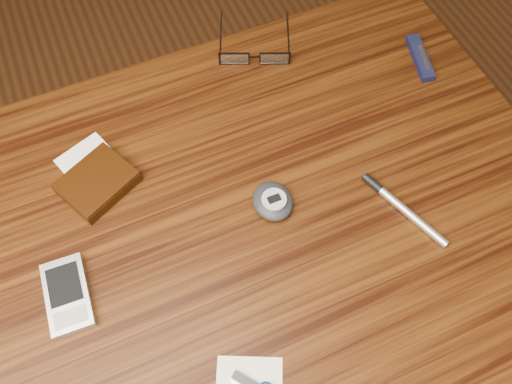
{
  "coord_description": "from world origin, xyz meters",
  "views": [
    {
      "loc": [
        -0.08,
        -0.27,
        1.4
      ],
      "look_at": [
        0.06,
        0.04,
        0.76
      ],
      "focal_mm": 35.0,
      "sensor_mm": 36.0,
      "label": 1
    }
  ],
  "objects_px": {
    "desk": "(233,257)",
    "eyeglasses": "(255,56)",
    "silver_pen": "(397,204)",
    "pedometer": "(273,201)",
    "pda_phone": "(68,295)",
    "pocket_knife": "(420,58)",
    "wallet_and_card": "(97,182)"
  },
  "relations": [
    {
      "from": "desk",
      "to": "silver_pen",
      "type": "distance_m",
      "value": 0.27
    },
    {
      "from": "wallet_and_card",
      "to": "eyeglasses",
      "type": "relative_size",
      "value": 0.96
    },
    {
      "from": "eyeglasses",
      "to": "pda_phone",
      "type": "distance_m",
      "value": 0.48
    },
    {
      "from": "eyeglasses",
      "to": "pocket_knife",
      "type": "height_order",
      "value": "eyeglasses"
    },
    {
      "from": "pocket_knife",
      "to": "silver_pen",
      "type": "xyz_separation_m",
      "value": [
        -0.18,
        -0.22,
        -0.0
      ]
    },
    {
      "from": "desk",
      "to": "pda_phone",
      "type": "distance_m",
      "value": 0.25
    },
    {
      "from": "desk",
      "to": "wallet_and_card",
      "type": "height_order",
      "value": "wallet_and_card"
    },
    {
      "from": "wallet_and_card",
      "to": "pedometer",
      "type": "distance_m",
      "value": 0.26
    },
    {
      "from": "desk",
      "to": "eyeglasses",
      "type": "relative_size",
      "value": 6.21
    },
    {
      "from": "wallet_and_card",
      "to": "silver_pen",
      "type": "bearing_deg",
      "value": -27.9
    },
    {
      "from": "desk",
      "to": "pocket_knife",
      "type": "height_order",
      "value": "pocket_knife"
    },
    {
      "from": "pocket_knife",
      "to": "eyeglasses",
      "type": "bearing_deg",
      "value": 156.78
    },
    {
      "from": "desk",
      "to": "pedometer",
      "type": "height_order",
      "value": "pedometer"
    },
    {
      "from": "silver_pen",
      "to": "pocket_knife",
      "type": "bearing_deg",
      "value": 51.36
    },
    {
      "from": "pocket_knife",
      "to": "silver_pen",
      "type": "height_order",
      "value": "pocket_knife"
    },
    {
      "from": "pedometer",
      "to": "silver_pen",
      "type": "height_order",
      "value": "pedometer"
    },
    {
      "from": "pocket_knife",
      "to": "pda_phone",
      "type": "bearing_deg",
      "value": -165.37
    },
    {
      "from": "eyeglasses",
      "to": "silver_pen",
      "type": "relative_size",
      "value": 1.11
    },
    {
      "from": "pedometer",
      "to": "silver_pen",
      "type": "distance_m",
      "value": 0.18
    },
    {
      "from": "desk",
      "to": "silver_pen",
      "type": "xyz_separation_m",
      "value": [
        0.24,
        -0.06,
        0.11
      ]
    },
    {
      "from": "pocket_knife",
      "to": "pedometer",
      "type": "bearing_deg",
      "value": -156.17
    },
    {
      "from": "desk",
      "to": "wallet_and_card",
      "type": "bearing_deg",
      "value": 135.75
    },
    {
      "from": "eyeglasses",
      "to": "pocket_knife",
      "type": "relative_size",
      "value": 1.62
    },
    {
      "from": "pda_phone",
      "to": "pocket_knife",
      "type": "relative_size",
      "value": 1.05
    },
    {
      "from": "wallet_and_card",
      "to": "pocket_knife",
      "type": "bearing_deg",
      "value": 2.05
    },
    {
      "from": "eyeglasses",
      "to": "silver_pen",
      "type": "bearing_deg",
      "value": -76.76
    },
    {
      "from": "wallet_and_card",
      "to": "eyeglasses",
      "type": "xyz_separation_m",
      "value": [
        0.31,
        0.13,
        0.0
      ]
    },
    {
      "from": "wallet_and_card",
      "to": "pedometer",
      "type": "height_order",
      "value": "pedometer"
    },
    {
      "from": "wallet_and_card",
      "to": "pocket_knife",
      "type": "height_order",
      "value": "wallet_and_card"
    },
    {
      "from": "desk",
      "to": "pocket_knife",
      "type": "relative_size",
      "value": 10.05
    },
    {
      "from": "pedometer",
      "to": "silver_pen",
      "type": "xyz_separation_m",
      "value": [
        0.16,
        -0.07,
        -0.01
      ]
    },
    {
      "from": "wallet_and_card",
      "to": "pedometer",
      "type": "bearing_deg",
      "value": -30.65
    }
  ]
}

